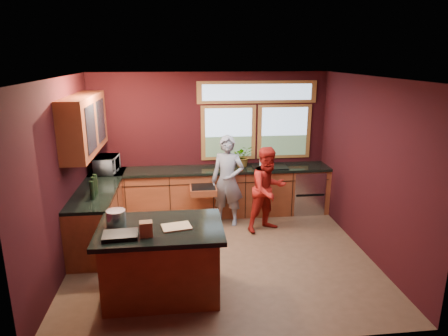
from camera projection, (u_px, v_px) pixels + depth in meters
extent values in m
plane|color=brown|center=(222.00, 256.00, 6.18)|extent=(4.50, 4.50, 0.00)
cube|color=black|center=(210.00, 143.00, 7.72)|extent=(4.50, 0.02, 2.70)
cube|color=black|center=(243.00, 229.00, 3.90)|extent=(4.50, 0.02, 2.70)
cube|color=black|center=(61.00, 177.00, 5.57)|extent=(0.02, 4.00, 2.70)
cube|color=black|center=(369.00, 167.00, 6.05)|extent=(0.02, 4.00, 2.70)
cube|color=silver|center=(221.00, 77.00, 5.44)|extent=(4.50, 4.00, 0.02)
cube|color=#89A4BF|center=(228.00, 133.00, 7.69)|extent=(1.06, 0.02, 1.06)
cube|color=#89A4BF|center=(284.00, 132.00, 7.81)|extent=(1.06, 0.02, 1.06)
cube|color=brown|center=(257.00, 92.00, 7.54)|extent=(2.30, 0.02, 0.42)
cube|color=brown|center=(84.00, 124.00, 6.24)|extent=(0.36, 1.80, 0.90)
cube|color=brown|center=(212.00, 193.00, 7.68)|extent=(4.50, 0.60, 0.88)
cube|color=black|center=(212.00, 170.00, 7.55)|extent=(4.50, 0.64, 0.05)
cube|color=#B7B7BC|center=(306.00, 190.00, 7.87)|extent=(0.60, 0.58, 0.85)
cube|color=black|center=(269.00, 168.00, 7.64)|extent=(0.66, 0.46, 0.05)
cube|color=brown|center=(100.00, 214.00, 6.66)|extent=(0.60, 2.30, 0.88)
cube|color=black|center=(98.00, 187.00, 6.54)|extent=(0.64, 2.30, 0.05)
cube|color=brown|center=(162.00, 263.00, 5.08)|extent=(1.40, 0.90, 0.88)
cube|color=black|center=(160.00, 229.00, 4.95)|extent=(1.55, 1.05, 0.06)
imported|color=slate|center=(228.00, 181.00, 7.15)|extent=(0.70, 0.58, 1.64)
imported|color=#A11912|center=(268.00, 190.00, 6.90)|extent=(0.90, 0.82, 1.51)
imported|color=#999999|center=(107.00, 164.00, 7.25)|extent=(0.41, 0.57, 0.30)
imported|color=#999999|center=(243.00, 156.00, 7.61)|extent=(0.37, 0.32, 0.41)
cylinder|color=silver|center=(263.00, 160.00, 7.62)|extent=(0.12, 0.12, 0.28)
cube|color=#A57E55|center=(176.00, 227.00, 4.91)|extent=(0.39, 0.32, 0.02)
cylinder|color=silver|center=(116.00, 217.00, 5.00)|extent=(0.24, 0.24, 0.18)
cube|color=brown|center=(146.00, 229.00, 4.66)|extent=(0.16, 0.13, 0.18)
cube|color=black|center=(120.00, 235.00, 4.65)|extent=(0.42, 0.31, 0.05)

